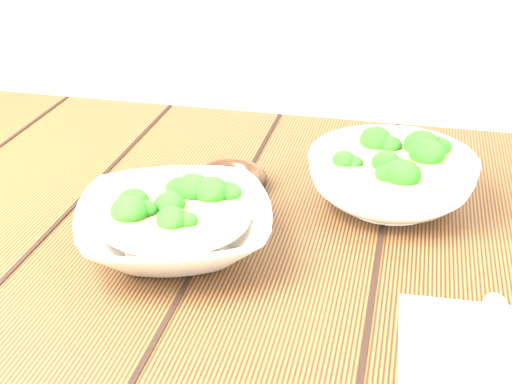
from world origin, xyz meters
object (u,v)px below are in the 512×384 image
object	(u,v)px
soup_bowl_front	(174,225)
trivet	(229,180)
table	(235,306)
soup_bowl_back	(391,178)

from	to	relation	value
soup_bowl_front	trivet	bearing A→B (deg)	82.48
table	soup_bowl_front	bearing A→B (deg)	-133.32
soup_bowl_front	soup_bowl_back	bearing A→B (deg)	35.28
soup_bowl_back	trivet	distance (m)	0.22
soup_bowl_front	soup_bowl_back	distance (m)	0.29
table	soup_bowl_back	world-z (taller)	soup_bowl_back
soup_bowl_back	soup_bowl_front	bearing A→B (deg)	-144.72
table	trivet	distance (m)	0.17
table	trivet	world-z (taller)	trivet
soup_bowl_front	trivet	size ratio (longest dim) A/B	2.73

